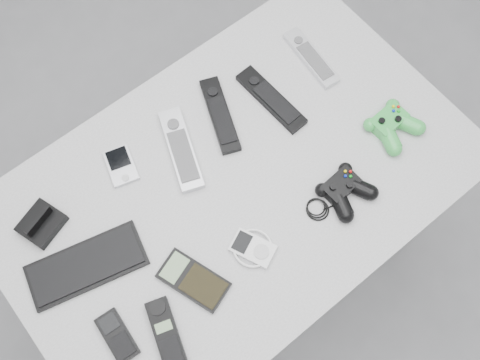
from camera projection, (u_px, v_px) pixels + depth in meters
floor at (236, 271)px, 2.07m from camera, size 3.50×3.50×0.00m
desk at (235, 193)px, 1.43m from camera, size 1.15×0.74×0.77m
pda_keyboard at (87, 265)px, 1.28m from camera, size 0.29×0.17×0.02m
dock_bracket at (40, 222)px, 1.30m from camera, size 0.12×0.11×0.05m
pda at (121, 166)px, 1.37m from camera, size 0.09×0.11×0.02m
remote_silver_a at (181, 149)px, 1.39m from camera, size 0.13×0.23×0.02m
remote_black_a at (220, 115)px, 1.42m from camera, size 0.13×0.22×0.02m
remote_black_b at (271, 99)px, 1.44m from camera, size 0.06×0.22×0.02m
remote_silver_b at (311, 58)px, 1.49m from camera, size 0.07×0.20×0.02m
mobile_phone at (117, 336)px, 1.22m from camera, size 0.06×0.12×0.02m
cordless_handset at (167, 336)px, 1.22m from camera, size 0.10×0.17×0.03m
calculator at (193, 280)px, 1.27m from camera, size 0.13×0.17×0.02m
mp3_player at (253, 248)px, 1.30m from camera, size 0.13×0.13×0.02m
controller_black at (344, 189)px, 1.34m from camera, size 0.22×0.14×0.04m
controller_green at (392, 124)px, 1.40m from camera, size 0.13×0.14×0.04m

